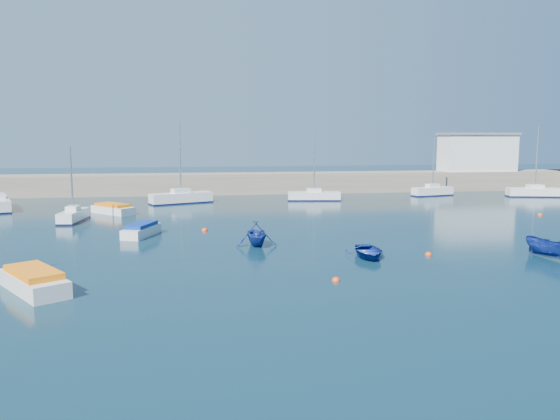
{
  "coord_description": "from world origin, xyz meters",
  "views": [
    {
      "loc": [
        -8.23,
        -25.12,
        7.42
      ],
      "look_at": [
        -1.92,
        17.32,
        1.6
      ],
      "focal_mm": 35.0,
      "sensor_mm": 36.0,
      "label": 1
    }
  ],
  "objects": [
    {
      "name": "sailboat_6",
      "position": [
        4.94,
        36.62,
        0.56
      ],
      "size": [
        6.19,
        2.45,
        7.94
      ],
      "rotation": [
        0.0,
        0.0,
        1.44
      ],
      "color": "silver",
      "rests_on": "ground"
    },
    {
      "name": "sailboat_5",
      "position": [
        -10.28,
        36.17,
        0.65
      ],
      "size": [
        7.09,
        4.37,
        9.06
      ],
      "rotation": [
        0.0,
        0.0,
        1.96
      ],
      "color": "silver",
      "rests_on": "ground"
    },
    {
      "name": "sailboat_7",
      "position": [
        20.73,
        39.45,
        0.59
      ],
      "size": [
        5.57,
        2.72,
        7.23
      ],
      "rotation": [
        0.0,
        0.0,
        1.81
      ],
      "color": "silver",
      "rests_on": "ground"
    },
    {
      "name": "dinghy_left",
      "position": [
        -4.46,
        11.34,
        0.84
      ],
      "size": [
        2.99,
        3.39,
        1.67
      ],
      "primitive_type": "imported",
      "rotation": [
        0.0,
        0.0,
        0.08
      ],
      "color": "navy",
      "rests_on": "ground"
    },
    {
      "name": "dinghy_center",
      "position": [
        2.0,
        6.73,
        0.36
      ],
      "size": [
        2.76,
        3.65,
        0.71
      ],
      "primitive_type": "imported",
      "rotation": [
        0.0,
        0.0,
        -0.09
      ],
      "color": "navy",
      "rests_on": "ground"
    },
    {
      "name": "sailboat_8",
      "position": [
        32.79,
        36.53,
        0.6
      ],
      "size": [
        6.82,
        3.19,
        8.64
      ],
      "rotation": [
        0.0,
        0.0,
        1.36
      ],
      "color": "silver",
      "rests_on": "ground"
    },
    {
      "name": "buoy_1",
      "position": [
        5.94,
        6.69,
        0.0
      ],
      "size": [
        0.44,
        0.44,
        0.44
      ],
      "primitive_type": "sphere",
      "color": "#CC3D0F",
      "rests_on": "ground"
    },
    {
      "name": "buoy_4",
      "position": [
        23.54,
        21.59,
        0.0
      ],
      "size": [
        0.46,
        0.46,
        0.46
      ],
      "primitive_type": "sphere",
      "color": "#CC3D0F",
      "rests_on": "ground"
    },
    {
      "name": "back_wall",
      "position": [
        0.0,
        46.0,
        1.3
      ],
      "size": [
        96.0,
        4.5,
        2.6
      ],
      "primitive_type": "cube",
      "color": "#7B6E5D",
      "rests_on": "ground"
    },
    {
      "name": "harbor_office",
      "position": [
        30.0,
        46.0,
        5.1
      ],
      "size": [
        10.0,
        4.0,
        5.0
      ],
      "primitive_type": "cube",
      "color": "silver",
      "rests_on": "back_wall"
    },
    {
      "name": "ground",
      "position": [
        0.0,
        0.0,
        0.0
      ],
      "size": [
        220.0,
        220.0,
        0.0
      ],
      "primitive_type": "plane",
      "color": "#0C2836",
      "rests_on": "ground"
    },
    {
      "name": "motorboat_1",
      "position": [
        -12.59,
        16.13,
        0.46
      ],
      "size": [
        2.71,
        4.27,
        0.99
      ],
      "rotation": [
        0.0,
        0.0,
        -0.35
      ],
      "color": "silver",
      "rests_on": "ground"
    },
    {
      "name": "buoy_0",
      "position": [
        -1.34,
        1.57,
        0.0
      ],
      "size": [
        0.42,
        0.42,
        0.42
      ],
      "primitive_type": "sphere",
      "color": "#FF3D0D",
      "rests_on": "ground"
    },
    {
      "name": "motorboat_0",
      "position": [
        -16.19,
        1.85,
        0.52
      ],
      "size": [
        4.23,
        5.09,
        1.11
      ],
      "rotation": [
        0.0,
        0.0,
        0.6
      ],
      "color": "silver",
      "rests_on": "ground"
    },
    {
      "name": "dinghy_right",
      "position": [
        12.98,
        5.08,
        0.61
      ],
      "size": [
        2.04,
        3.35,
        1.21
      ],
      "primitive_type": "imported",
      "rotation": [
        0.0,
        0.0,
        0.29
      ],
      "color": "navy",
      "rests_on": "ground"
    },
    {
      "name": "sailboat_3",
      "position": [
        -19.19,
        24.22,
        0.55
      ],
      "size": [
        1.9,
        4.95,
        6.53
      ],
      "rotation": [
        0.0,
        0.0,
        -0.11
      ],
      "color": "silver",
      "rests_on": "ground"
    },
    {
      "name": "motorboat_2",
      "position": [
        -16.53,
        28.79,
        0.46
      ],
      "size": [
        4.54,
        4.57,
        0.98
      ],
      "rotation": [
        0.0,
        0.0,
        0.78
      ],
      "color": "silver",
      "rests_on": "ground"
    },
    {
      "name": "buoy_3",
      "position": [
        -7.88,
        17.73,
        0.0
      ],
      "size": [
        0.47,
        0.47,
        0.47
      ],
      "primitive_type": "sphere",
      "color": "#FF3D0D",
      "rests_on": "ground"
    }
  ]
}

